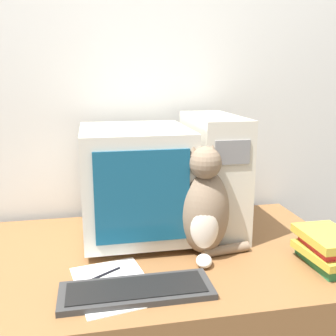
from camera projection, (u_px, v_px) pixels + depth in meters
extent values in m
cube|color=silver|center=(136.00, 92.00, 1.70)|extent=(7.00, 0.05, 2.50)
cube|color=beige|center=(136.00, 232.00, 1.51)|extent=(0.27, 0.25, 0.02)
cube|color=beige|center=(135.00, 180.00, 1.46)|extent=(0.39, 0.42, 0.39)
cube|color=navy|center=(143.00, 197.00, 1.26)|extent=(0.31, 0.01, 0.31)
cube|color=beige|center=(213.00, 174.00, 1.53)|extent=(0.18, 0.41, 0.45)
cube|color=slate|center=(233.00, 152.00, 1.31)|extent=(0.12, 0.01, 0.08)
cube|color=#2D2D2D|center=(137.00, 291.00, 1.11)|extent=(0.43, 0.15, 0.02)
cube|color=black|center=(137.00, 287.00, 1.11)|extent=(0.39, 0.12, 0.00)
ellipsoid|color=#7A6651|center=(204.00, 211.00, 1.34)|extent=(0.22, 0.23, 0.30)
ellipsoid|color=beige|center=(204.00, 225.00, 1.28)|extent=(0.11, 0.08, 0.16)
sphere|color=#7A6651|center=(205.00, 163.00, 1.27)|extent=(0.13, 0.13, 0.11)
cone|color=#7A6651|center=(193.00, 150.00, 1.26)|extent=(0.04, 0.04, 0.04)
cone|color=#7A6651|center=(213.00, 150.00, 1.26)|extent=(0.04, 0.04, 0.04)
ellipsoid|color=beige|center=(204.00, 261.00, 1.27)|extent=(0.07, 0.09, 0.04)
cylinder|color=#7A6651|center=(226.00, 250.00, 1.35)|extent=(0.18, 0.06, 0.03)
cube|color=#28703D|center=(327.00, 260.00, 1.28)|extent=(0.12, 0.20, 0.03)
cube|color=gold|center=(327.00, 253.00, 1.26)|extent=(0.15, 0.22, 0.02)
cube|color=red|center=(329.00, 245.00, 1.26)|extent=(0.13, 0.18, 0.02)
cube|color=gold|center=(328.00, 237.00, 1.26)|extent=(0.15, 0.21, 0.03)
cylinder|color=black|center=(103.00, 275.00, 1.20)|extent=(0.11, 0.08, 0.01)
cube|color=white|center=(113.00, 285.00, 1.16)|extent=(0.26, 0.33, 0.00)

